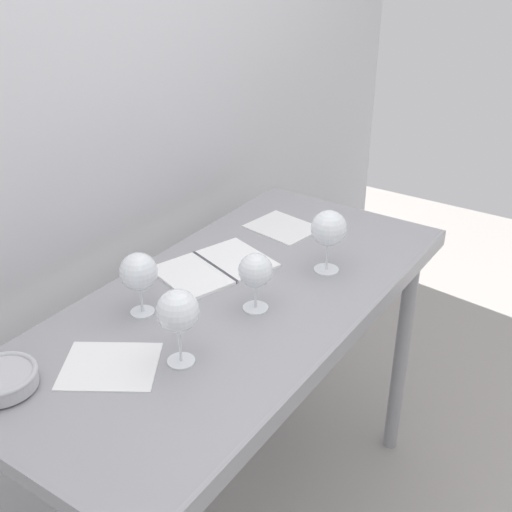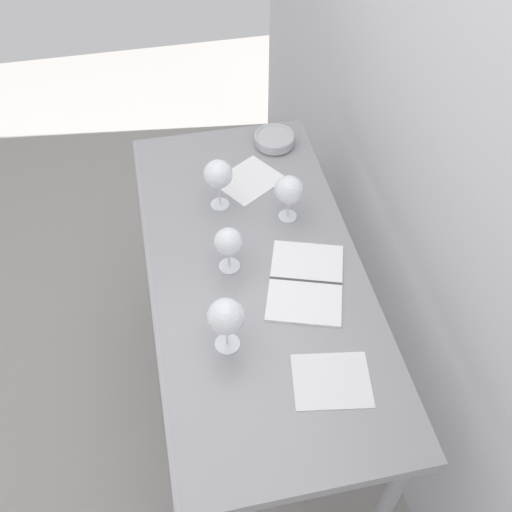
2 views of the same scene
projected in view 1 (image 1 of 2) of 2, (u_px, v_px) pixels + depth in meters
back_wall at (83, 118)px, 1.73m from camera, size 3.80×0.04×2.60m
steel_counter at (235, 330)px, 1.73m from camera, size 1.40×0.65×0.90m
wine_glass_far_left at (139, 273)px, 1.56m from camera, size 0.09×0.09×0.17m
wine_glass_near_left at (178, 312)px, 1.37m from camera, size 0.10×0.10×0.18m
wine_glass_near_right at (329, 229)px, 1.74m from camera, size 0.10×0.10×0.18m
wine_glass_near_center at (256, 272)px, 1.58m from camera, size 0.09×0.09×0.15m
open_notebook at (215, 267)px, 1.81m from camera, size 0.36×0.30×0.01m
tasting_sheet_upper at (282, 227)px, 2.05m from camera, size 0.20×0.23×0.00m
tasting_sheet_lower at (110, 366)px, 1.42m from camera, size 0.26×0.27×0.00m
tasting_bowl at (2, 379)px, 1.34m from camera, size 0.15×0.15×0.04m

